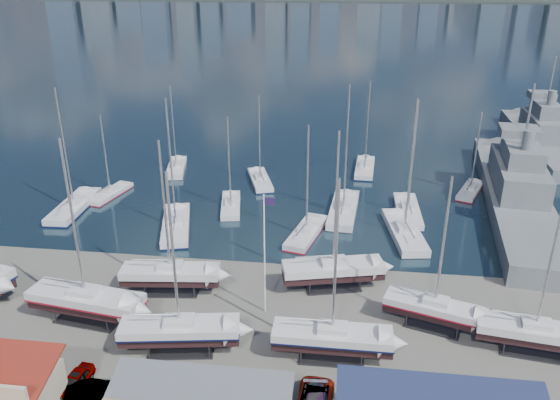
# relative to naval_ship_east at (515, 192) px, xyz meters

# --- Properties ---
(ground) EXTENTS (1400.00, 1400.00, 0.00)m
(ground) POSITION_rel_naval_ship_east_xyz_m (-32.15, -30.53, -1.66)
(ground) COLOR #605E59
(ground) RESTS_ON ground
(water) EXTENTS (1400.00, 600.00, 0.40)m
(water) POSITION_rel_naval_ship_east_xyz_m (-32.15, 279.47, -1.81)
(water) COLOR #1A2E3C
(water) RESTS_ON ground
(sailboat_cradle_1) EXTENTS (11.14, 4.54, 17.38)m
(sailboat_cradle_1) POSITION_rel_naval_ship_east_xyz_m (-45.82, -33.02, 0.48)
(sailboat_cradle_1) COLOR #2D2D33
(sailboat_cradle_1) RESTS_ON ground
(sailboat_cradle_2) EXTENTS (9.88, 3.71, 15.76)m
(sailboat_cradle_2) POSITION_rel_naval_ship_east_xyz_m (-39.71, -27.42, 0.40)
(sailboat_cradle_2) COLOR #2D2D33
(sailboat_cradle_2) RESTS_ON ground
(sailboat_cradle_3) EXTENTS (10.31, 4.33, 16.14)m
(sailboat_cradle_3) POSITION_rel_naval_ship_east_xyz_m (-36.12, -36.18, 0.41)
(sailboat_cradle_3) COLOR #2D2D33
(sailboat_cradle_3) RESTS_ON ground
(sailboat_cradle_4) EXTENTS (10.45, 5.20, 16.41)m
(sailboat_cradle_4) POSITION_rel_naval_ship_east_xyz_m (-23.81, -24.61, 0.43)
(sailboat_cradle_4) COLOR #2D2D33
(sailboat_cradle_4) RESTS_ON ground
(sailboat_cradle_5) EXTENTS (9.88, 2.80, 15.96)m
(sailboat_cradle_5) POSITION_rel_naval_ship_east_xyz_m (-23.49, -35.52, 0.40)
(sailboat_cradle_5) COLOR #2D2D33
(sailboat_cradle_5) RESTS_ON ground
(sailboat_cradle_6) EXTENTS (9.25, 5.14, 14.52)m
(sailboat_cradle_6) POSITION_rel_naval_ship_east_xyz_m (-14.60, -30.16, 0.33)
(sailboat_cradle_6) COLOR #2D2D33
(sailboat_cradle_6) RESTS_ON ground
(sailboat_cradle_7) EXTENTS (9.60, 3.94, 15.27)m
(sailboat_cradle_7) POSITION_rel_naval_ship_east_xyz_m (-6.83, -32.67, 0.37)
(sailboat_cradle_7) COLOR #2D2D33
(sailboat_cradle_7) RESTS_ON ground
(sailboat_moored_0) EXTENTS (3.74, 11.64, 17.20)m
(sailboat_moored_0) POSITION_rel_naval_ship_east_xyz_m (-58.86, -9.66, -1.35)
(sailboat_moored_0) COLOR black
(sailboat_moored_0) RESTS_ON water
(sailboat_moored_1) EXTENTS (3.97, 8.52, 12.29)m
(sailboat_moored_1) POSITION_rel_naval_ship_east_xyz_m (-56.02, -4.44, -1.35)
(sailboat_moored_1) COLOR black
(sailboat_moored_1) RESTS_ON water
(sailboat_moored_2) EXTENTS (4.55, 9.73, 14.17)m
(sailboat_moored_2) POSITION_rel_naval_ship_east_xyz_m (-49.92, 7.13, -1.34)
(sailboat_moored_2) COLOR black
(sailboat_moored_2) RESTS_ON water
(sailboat_moored_3) EXTENTS (6.08, 11.94, 17.19)m
(sailboat_moored_3) POSITION_rel_naval_ship_east_xyz_m (-43.57, -13.58, -1.35)
(sailboat_moored_3) COLOR black
(sailboat_moored_3) RESTS_ON water
(sailboat_moored_4) EXTENTS (4.03, 9.01, 13.15)m
(sailboat_moored_4) POSITION_rel_naval_ship_east_xyz_m (-38.17, -6.49, -1.34)
(sailboat_moored_4) COLOR black
(sailboat_moored_4) RESTS_ON water
(sailboat_moored_5) EXTENTS (5.35, 9.70, 13.97)m
(sailboat_moored_5) POSITION_rel_naval_ship_east_xyz_m (-35.76, 3.38, -1.36)
(sailboat_moored_5) COLOR black
(sailboat_moored_5) RESTS_ON water
(sailboat_moored_6) EXTENTS (4.90, 10.03, 14.44)m
(sailboat_moored_6) POSITION_rel_naval_ship_east_xyz_m (-27.39, -13.43, -1.36)
(sailboat_moored_6) COLOR black
(sailboat_moored_6) RESTS_ON water
(sailboat_moored_7) EXTENTS (4.17, 11.99, 17.78)m
(sailboat_moored_7) POSITION_rel_naval_ship_east_xyz_m (-23.08, -6.29, -1.34)
(sailboat_moored_7) COLOR black
(sailboat_moored_7) RESTS_ON water
(sailboat_moored_8) EXTENTS (3.44, 10.23, 15.06)m
(sailboat_moored_8) POSITION_rel_naval_ship_east_xyz_m (-20.03, 10.75, -1.36)
(sailboat_moored_8) COLOR black
(sailboat_moored_8) RESTS_ON water
(sailboat_moored_9) EXTENTS (4.95, 11.98, 17.55)m
(sailboat_moored_9) POSITION_rel_naval_ship_east_xyz_m (-15.67, -11.93, -1.34)
(sailboat_moored_9) COLOR black
(sailboat_moored_9) RESTS_ON water
(sailboat_moored_10) EXTENTS (3.13, 10.69, 15.92)m
(sailboat_moored_10) POSITION_rel_naval_ship_east_xyz_m (-14.73, -5.55, -1.36)
(sailboat_moored_10) COLOR black
(sailboat_moored_10) RESTS_ON water
(sailboat_moored_11) EXTENTS (5.37, 8.56, 12.42)m
(sailboat_moored_11) POSITION_rel_naval_ship_east_xyz_m (-5.11, 3.18, -1.36)
(sailboat_moored_11) COLOR black
(sailboat_moored_11) RESTS_ON water
(naval_ship_east) EXTENTS (12.71, 46.29, 18.12)m
(naval_ship_east) POSITION_rel_naval_ship_east_xyz_m (0.00, 0.00, 0.00)
(naval_ship_east) COLOR slate
(naval_ship_east) RESTS_ON water
(naval_ship_west) EXTENTS (7.77, 38.91, 17.48)m
(naval_ship_west) POSITION_rel_naval_ship_east_xyz_m (11.46, 27.61, 0.01)
(naval_ship_west) COLOR slate
(naval_ship_west) RESTS_ON water
(car_a) EXTENTS (1.92, 4.00, 1.32)m
(car_a) POSITION_rel_naval_ship_east_xyz_m (-42.88, -41.54, -1.01)
(car_a) COLOR gray
(car_a) RESTS_ON ground
(car_b) EXTENTS (4.29, 2.63, 1.34)m
(car_b) POSITION_rel_naval_ship_east_xyz_m (-41.02, -42.39, -1.00)
(car_b) COLOR gray
(car_b) RESTS_ON ground
(flagpole) EXTENTS (1.05, 0.12, 11.92)m
(flagpole) POSITION_rel_naval_ship_east_xyz_m (-29.87, -29.58, 5.19)
(flagpole) COLOR white
(flagpole) RESTS_ON ground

